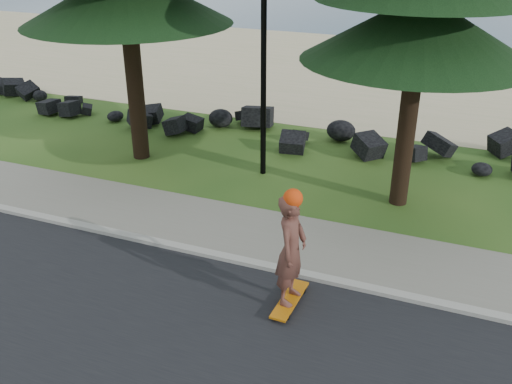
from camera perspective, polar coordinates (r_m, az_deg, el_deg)
ground at (r=12.09m, az=-4.74°, el=-3.87°), size 160.00×160.00×0.00m
road at (r=9.07m, az=-17.78°, el=-16.96°), size 160.00×7.00×0.02m
kerb at (r=11.39m, az=-6.73°, el=-5.74°), size 160.00×0.20×0.10m
sidewalk at (r=12.23m, az=-4.34°, el=-3.27°), size 160.00×2.00×0.08m
beach_sand at (r=25.05m, az=10.17°, el=11.79°), size 160.00×15.00×0.01m
seawall_boulders at (r=16.80m, az=3.64°, el=5.03°), size 60.00×2.40×1.10m
lamp_post at (r=13.55m, az=0.80°, el=18.08°), size 0.25×0.14×8.14m
skateboarder at (r=9.33m, az=3.55°, el=-5.85°), size 0.49×1.18×2.18m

